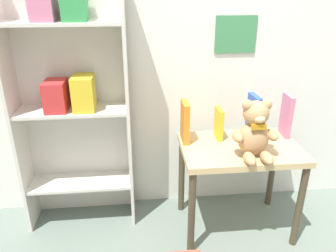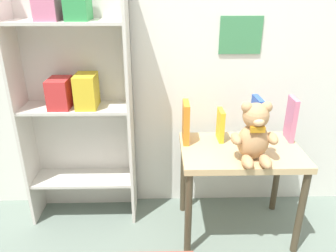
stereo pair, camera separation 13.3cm
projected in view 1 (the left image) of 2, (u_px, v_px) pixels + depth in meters
wall_back at (205, 17)px, 1.92m from camera, size 4.80×0.07×2.50m
bookshelf_side at (72, 94)px, 1.88m from camera, size 0.66×0.24×1.51m
display_table at (239, 159)px, 1.92m from camera, size 0.68×0.45×0.57m
teddy_bear at (255, 131)px, 1.72m from camera, size 0.24×0.22×0.32m
book_standing_orange at (185, 122)px, 1.91m from camera, size 0.04×0.15×0.24m
book_standing_yellow at (219, 123)px, 1.95m from camera, size 0.03×0.12×0.19m
book_standing_blue at (253, 117)px, 1.95m from camera, size 0.04×0.14×0.26m
book_standing_pink at (286, 116)px, 1.97m from camera, size 0.03×0.13×0.26m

